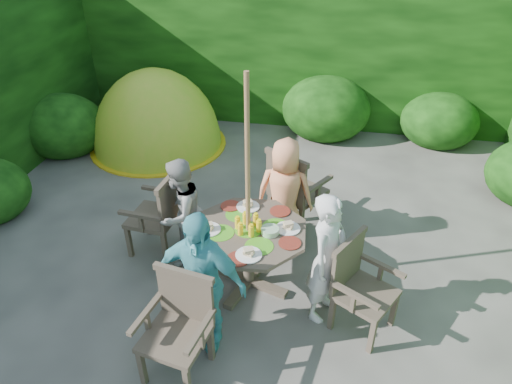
% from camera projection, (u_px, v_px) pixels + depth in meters
% --- Properties ---
extents(ground, '(60.00, 60.00, 0.00)m').
position_uv_depth(ground, '(251.00, 255.00, 5.04)').
color(ground, '#42403B').
rests_on(ground, ground).
extents(hedge_enclosure, '(9.00, 9.00, 2.50)m').
position_uv_depth(hedge_enclosure, '(272.00, 104.00, 5.47)').
color(hedge_enclosure, black).
rests_on(hedge_enclosure, ground).
extents(patio_table, '(1.47, 1.47, 0.81)m').
position_uv_depth(patio_table, '(249.00, 239.00, 4.37)').
color(patio_table, '#3D3328').
rests_on(patio_table, ground).
extents(parasol_pole, '(0.06, 0.06, 2.20)m').
position_uv_depth(parasol_pole, '(248.00, 192.00, 4.08)').
color(parasol_pole, brown).
rests_on(parasol_pole, ground).
extents(garden_chair_right, '(0.65, 0.68, 0.86)m').
position_uv_depth(garden_chair_right, '(359.00, 285.00, 3.99)').
color(garden_chair_right, '#3D3328').
rests_on(garden_chair_right, ground).
extents(garden_chair_left, '(0.54, 0.60, 0.92)m').
position_uv_depth(garden_chair_left, '(160.00, 213.00, 4.87)').
color(garden_chair_left, '#3D3328').
rests_on(garden_chair_left, ground).
extents(garden_chair_back, '(0.77, 0.75, 0.98)m').
position_uv_depth(garden_chair_back, '(294.00, 189.00, 5.21)').
color(garden_chair_back, '#3D3328').
rests_on(garden_chair_back, ground).
extents(garden_chair_front, '(0.60, 0.56, 0.88)m').
position_uv_depth(garden_chair_front, '(179.00, 324.00, 3.61)').
color(garden_chair_front, '#3D3328').
rests_on(garden_chair_front, ground).
extents(child_right, '(0.48, 0.56, 1.29)m').
position_uv_depth(child_right, '(328.00, 259.00, 4.00)').
color(child_right, silver).
rests_on(child_right, ground).
extents(child_left, '(0.59, 0.68, 1.20)m').
position_uv_depth(child_left, '(181.00, 213.00, 4.67)').
color(child_left, '#999894').
rests_on(child_left, ground).
extents(child_back, '(0.63, 0.42, 1.27)m').
position_uv_depth(child_back, '(285.00, 194.00, 4.92)').
color(child_back, '#FF9B69').
rests_on(child_back, ground).
extents(child_front, '(0.83, 0.43, 1.35)m').
position_uv_depth(child_front, '(200.00, 282.00, 3.72)').
color(child_front, '#4EACB6').
rests_on(child_front, ground).
extents(dome_tent, '(2.43, 2.43, 2.44)m').
position_uv_depth(dome_tent, '(159.00, 145.00, 7.32)').
color(dome_tent, '#99C425').
rests_on(dome_tent, ground).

